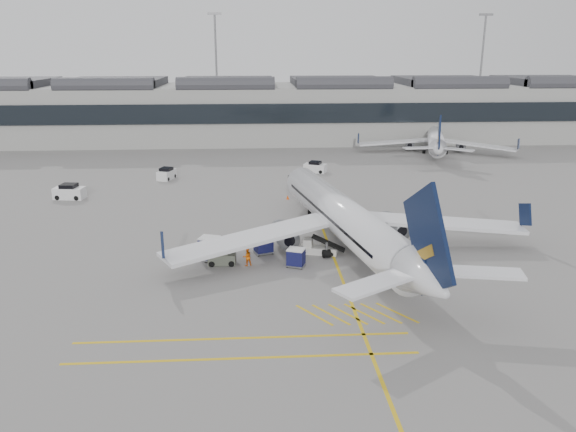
{
  "coord_description": "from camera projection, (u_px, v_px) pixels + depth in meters",
  "views": [
    {
      "loc": [
        2.91,
        -43.04,
        18.33
      ],
      "look_at": [
        5.84,
        4.31,
        4.0
      ],
      "focal_mm": 35.0,
      "sensor_mm": 36.0,
      "label": 1
    }
  ],
  "objects": [
    {
      "name": "airliner_main",
      "position": [
        346.0,
        219.0,
        52.21
      ],
      "size": [
        34.08,
        37.57,
        10.08
      ],
      "rotation": [
        0.0,
        0.0,
        0.19
      ],
      "color": "silver",
      "rests_on": "ground"
    },
    {
      "name": "ground",
      "position": [
        221.0,
        279.0,
        46.25
      ],
      "size": [
        220.0,
        220.0,
        0.0
      ],
      "primitive_type": "plane",
      "color": "gray",
      "rests_on": "ground"
    },
    {
      "name": "baggage_cart_b",
      "position": [
        263.0,
        244.0,
        51.66
      ],
      "size": [
        2.03,
        1.85,
        1.75
      ],
      "rotation": [
        0.0,
        0.0,
        0.34
      ],
      "color": "gray",
      "rests_on": "ground"
    },
    {
      "name": "baggage_cart_c",
      "position": [
        213.0,
        251.0,
        49.96
      ],
      "size": [
        1.6,
        1.34,
        1.63
      ],
      "rotation": [
        0.0,
        0.0,
        -0.04
      ],
      "color": "gray",
      "rests_on": "ground"
    },
    {
      "name": "baggage_cart_a",
      "position": [
        296.0,
        257.0,
        48.59
      ],
      "size": [
        1.89,
        1.74,
        1.62
      ],
      "rotation": [
        0.0,
        0.0,
        -0.37
      ],
      "color": "gray",
      "rests_on": "ground"
    },
    {
      "name": "belt_loader",
      "position": [
        318.0,
        248.0,
        51.86
      ],
      "size": [
        4.32,
        2.18,
        1.71
      ],
      "rotation": [
        0.0,
        0.0,
        -0.25
      ],
      "color": "silver",
      "rests_on": "ground"
    },
    {
      "name": "service_van_right",
      "position": [
        315.0,
        167.0,
        85.28
      ],
      "size": [
        3.67,
        2.81,
        1.69
      ],
      "rotation": [
        0.0,
        0.0,
        -0.41
      ],
      "color": "silver",
      "rests_on": "ground"
    },
    {
      "name": "service_van_left",
      "position": [
        69.0,
        192.0,
        70.42
      ],
      "size": [
        3.92,
        2.35,
        1.9
      ],
      "rotation": [
        0.0,
        0.0,
        -0.14
      ],
      "color": "silver",
      "rests_on": "ground"
    },
    {
      "name": "safety_cone_nose",
      "position": [
        288.0,
        197.0,
        70.29
      ],
      "size": [
        0.38,
        0.38,
        0.53
      ],
      "primitive_type": "cone",
      "color": "#F24C0A",
      "rests_on": "ground"
    },
    {
      "name": "light_masts",
      "position": [
        231.0,
        65.0,
        124.13
      ],
      "size": [
        113.0,
        0.6,
        25.45
      ],
      "color": "slate",
      "rests_on": "ground"
    },
    {
      "name": "apron_markings",
      "position": [
        326.0,
        237.0,
        56.39
      ],
      "size": [
        0.25,
        60.0,
        0.01
      ],
      "primitive_type": "cube",
      "color": "gold",
      "rests_on": "ground"
    },
    {
      "name": "pushback_tug",
      "position": [
        222.0,
        258.0,
        49.21
      ],
      "size": [
        2.41,
        1.53,
        1.33
      ],
      "rotation": [
        0.0,
        0.0,
        -0.03
      ],
      "color": "#565B4D",
      "rests_on": "ground"
    },
    {
      "name": "airliner_far",
      "position": [
        436.0,
        139.0,
        100.84
      ],
      "size": [
        26.97,
        29.88,
        8.15
      ],
      "rotation": [
        0.0,
        0.0,
        -0.28
      ],
      "color": "silver",
      "rests_on": "ground"
    },
    {
      "name": "terminal",
      "position": [
        238.0,
        110.0,
        113.19
      ],
      "size": [
        200.0,
        20.45,
        12.4
      ],
      "color": "#9E9E99",
      "rests_on": "ground"
    },
    {
      "name": "ramp_agent_a",
      "position": [
        262.0,
        241.0,
        52.5
      ],
      "size": [
        0.81,
        0.76,
        1.86
      ],
      "primitive_type": "imported",
      "rotation": [
        0.0,
        0.0,
        0.63
      ],
      "color": "orange",
      "rests_on": "ground"
    },
    {
      "name": "ramp_agent_b",
      "position": [
        247.0,
        257.0,
        48.81
      ],
      "size": [
        0.94,
        0.83,
        1.63
      ],
      "primitive_type": "imported",
      "rotation": [
        0.0,
        0.0,
        3.45
      ],
      "color": "orange",
      "rests_on": "ground"
    },
    {
      "name": "service_van_mid",
      "position": [
        167.0,
        174.0,
        80.86
      ],
      "size": [
        2.54,
        3.62,
        1.69
      ],
      "rotation": [
        0.0,
        0.0,
        1.27
      ],
      "color": "silver",
      "rests_on": "ground"
    },
    {
      "name": "safety_cone_engine",
      "position": [
        380.0,
        248.0,
        52.56
      ],
      "size": [
        0.33,
        0.33,
        0.46
      ],
      "primitive_type": "cone",
      "color": "#F24C0A",
      "rests_on": "ground"
    },
    {
      "name": "baggage_cart_d",
      "position": [
        210.0,
        247.0,
        50.65
      ],
      "size": [
        2.22,
        2.02,
        1.93
      ],
      "rotation": [
        0.0,
        0.0,
        -0.33
      ],
      "color": "gray",
      "rests_on": "ground"
    }
  ]
}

